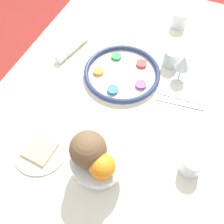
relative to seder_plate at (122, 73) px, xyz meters
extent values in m
plane|color=maroon|center=(0.05, 0.03, -0.77)|extent=(8.00, 8.00, 0.00)
cube|color=silver|center=(0.05, 0.03, -0.39)|extent=(1.46, 0.98, 0.76)
cylinder|color=silver|center=(0.00, 0.00, -0.01)|extent=(0.32, 0.32, 0.01)
torus|color=navy|center=(0.00, 0.00, 0.00)|extent=(0.32, 0.32, 0.02)
cylinder|color=#2D6BB7|center=(0.10, 0.00, 0.00)|extent=(0.05, 0.05, 0.01)
cylinder|color=#844299|center=(0.03, 0.10, 0.00)|extent=(0.05, 0.05, 0.01)
cylinder|color=red|center=(-0.08, 0.06, 0.00)|extent=(0.05, 0.05, 0.01)
cylinder|color=#33934C|center=(-0.08, -0.06, 0.00)|extent=(0.05, 0.05, 0.01)
cylinder|color=orange|center=(0.03, -0.10, 0.00)|extent=(0.05, 0.05, 0.01)
cylinder|color=silver|center=(-0.08, 0.23, -0.01)|extent=(0.07, 0.07, 0.00)
cylinder|color=silver|center=(-0.08, 0.23, 0.02)|extent=(0.01, 0.01, 0.06)
cone|color=silver|center=(-0.08, 0.23, 0.08)|extent=(0.06, 0.06, 0.06)
cylinder|color=silver|center=(0.43, 0.09, -0.01)|extent=(0.13, 0.13, 0.01)
cylinder|color=silver|center=(0.43, 0.09, 0.03)|extent=(0.03, 0.03, 0.08)
cylinder|color=silver|center=(0.43, 0.09, 0.08)|extent=(0.17, 0.17, 0.03)
sphere|color=orange|center=(0.46, 0.12, 0.14)|extent=(0.08, 0.08, 0.08)
sphere|color=brown|center=(0.44, 0.07, 0.15)|extent=(0.11, 0.11, 0.11)
cylinder|color=silver|center=(0.44, -0.13, -0.01)|extent=(0.19, 0.19, 0.01)
cube|color=#D1B784|center=(0.44, -0.13, 0.00)|extent=(0.10, 0.10, 0.01)
cylinder|color=white|center=(-0.05, -0.27, 0.00)|extent=(0.20, 0.08, 0.04)
cylinder|color=silver|center=(-0.41, 0.14, 0.02)|extent=(0.07, 0.07, 0.08)
cylinder|color=silver|center=(-0.15, 0.17, 0.02)|extent=(0.07, 0.07, 0.08)
cylinder|color=silver|center=(0.30, 0.36, 0.02)|extent=(0.07, 0.07, 0.08)
cube|color=silver|center=(0.02, 0.26, -0.01)|extent=(0.03, 0.20, 0.01)
cube|color=silver|center=(0.05, 0.26, -0.01)|extent=(0.04, 0.20, 0.01)
camera|label=1|loc=(0.71, 0.25, 0.83)|focal=42.00mm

